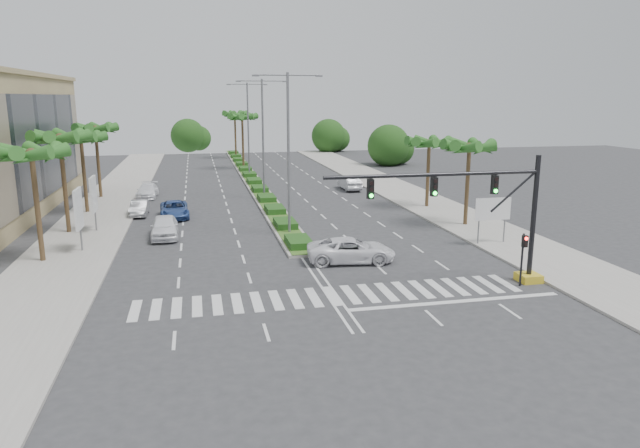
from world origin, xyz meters
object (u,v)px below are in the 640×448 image
object	(u,v)px
car_parked_a	(165,227)
car_crossing	(351,250)
car_parked_d	(147,191)
car_parked_b	(139,208)
car_right	(349,183)
car_parked_c	(174,209)

from	to	relation	value
car_parked_a	car_crossing	distance (m)	14.99
car_crossing	car_parked_d	bearing A→B (deg)	35.04
car_parked_b	car_crossing	size ratio (longest dim) A/B	0.72
car_parked_b	car_crossing	xyz separation A→B (m)	(14.45, -18.05, 0.11)
car_parked_b	car_right	size ratio (longest dim) A/B	0.84
car_crossing	car_parked_c	bearing A→B (deg)	42.06
car_parked_b	car_parked_c	xyz separation A→B (m)	(3.06, -1.61, 0.05)
car_parked_d	car_right	world-z (taller)	car_right
car_parked_b	car_parked_d	distance (m)	9.48
car_parked_d	car_crossing	xyz separation A→B (m)	(14.45, -27.52, 0.08)
car_parked_b	car_crossing	distance (m)	23.12
car_parked_b	car_parked_c	size ratio (longest dim) A/B	0.78
car_parked_b	car_crossing	world-z (taller)	car_crossing
car_parked_d	car_right	size ratio (longest dim) A/B	1.01
car_parked_c	car_crossing	distance (m)	20.00
car_parked_b	car_parked_c	world-z (taller)	car_parked_c
car_parked_c	car_crossing	xyz separation A→B (m)	(11.39, -16.44, 0.06)
car_crossing	car_right	bearing A→B (deg)	-7.65
car_right	car_parked_b	bearing A→B (deg)	23.49
car_parked_d	car_right	distance (m)	21.89
car_parked_c	car_parked_d	world-z (taller)	car_parked_c
car_parked_d	car_parked_c	bearing A→B (deg)	-71.83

